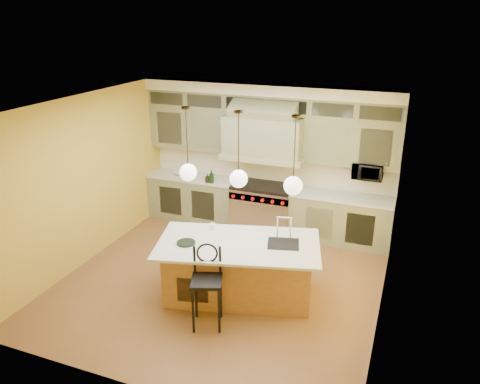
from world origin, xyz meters
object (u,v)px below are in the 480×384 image
at_px(range, 263,207).
at_px(counter_stool, 207,282).
at_px(kitchen_island, 239,268).
at_px(microwave, 368,171).

bearing_deg(range, counter_stool, -85.44).
xyz_separation_m(kitchen_island, microwave, (1.54, 2.50, 0.98)).
bearing_deg(range, kitchen_island, -80.38).
relative_size(range, counter_stool, 1.01).
distance_m(range, counter_stool, 3.25).
bearing_deg(range, microwave, 3.12).
bearing_deg(microwave, range, -176.88).
distance_m(counter_stool, microwave, 3.82).
relative_size(counter_stool, microwave, 2.20).
bearing_deg(microwave, counter_stool, -116.87).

